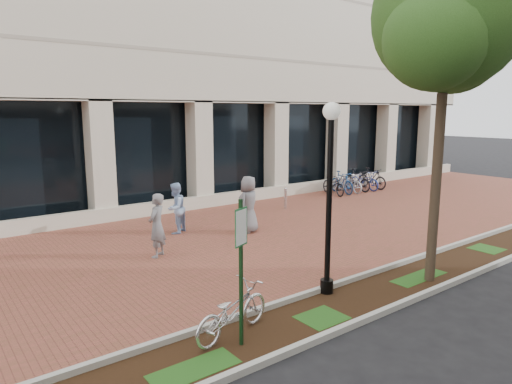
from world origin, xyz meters
TOP-DOWN VIEW (x-y plane):
  - ground at (0.00, 0.00)m, footprint 120.00×120.00m
  - brick_plaza at (0.00, 0.00)m, footprint 40.00×9.00m
  - planting_strip at (0.00, -5.25)m, footprint 40.00×1.50m
  - curb_plaza_side at (0.00, -4.50)m, footprint 40.00×0.12m
  - curb_street_side at (0.00, -6.00)m, footprint 40.00×0.12m
  - parking_sign at (-3.23, -5.31)m, footprint 0.34×0.07m
  - lamppost at (-0.50, -4.60)m, footprint 0.36×0.36m
  - street_tree at (1.97, -5.49)m, footprint 3.76×3.13m
  - locked_bicycle at (-3.16, -4.93)m, footprint 1.83×1.00m
  - pedestrian_left at (-2.29, -0.15)m, footprint 0.74×0.71m
  - pedestrian_mid at (-0.78, 1.71)m, footprint 1.00×0.95m
  - pedestrian_right at (1.12, 0.40)m, footprint 1.05×0.89m
  - bollard at (4.37, 2.36)m, footprint 0.12×0.12m
  - bike_rack_cluster at (9.54, 3.36)m, footprint 3.54×1.90m

SIDE VIEW (x-z plane):
  - ground at x=0.00m, z-range 0.00..0.00m
  - brick_plaza at x=0.00m, z-range 0.00..0.01m
  - planting_strip at x=0.00m, z-range 0.00..0.01m
  - curb_plaza_side at x=0.00m, z-range 0.00..0.12m
  - curb_street_side at x=0.00m, z-range 0.00..0.12m
  - bollard at x=4.37m, z-range 0.01..0.87m
  - locked_bicycle at x=-3.16m, z-range 0.00..0.91m
  - bike_rack_cluster at x=9.54m, z-range -0.03..1.02m
  - pedestrian_mid at x=-0.78m, z-range 0.00..1.62m
  - pedestrian_left at x=-2.29m, z-range 0.00..1.72m
  - pedestrian_right at x=1.12m, z-range 0.00..1.82m
  - parking_sign at x=-3.23m, z-range 0.33..2.81m
  - lamppost at x=-0.50m, z-range 0.27..4.28m
  - street_tree at x=1.97m, z-range 1.90..9.25m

